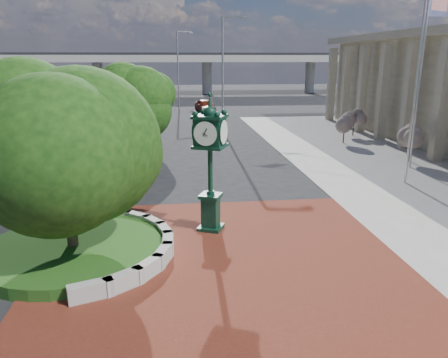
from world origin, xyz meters
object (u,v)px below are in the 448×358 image
Objects in this scene: post_clock at (210,159)px; street_lamp_far at (180,65)px; flagpole_b at (419,82)px; flagpole_a at (416,86)px; parked_car at (205,106)px; street_lamp_near at (225,66)px.

post_clock is 41.89m from street_lamp_far.
flagpole_b is 1.03× the size of street_lamp_far.
flagpole_a reaches higher than street_lamp_far.
post_clock is at bearing -153.72° from flagpole_a.
parked_car is 15.44m from street_lamp_near.
street_lamp_near is at bearing -95.38° from parked_car.
street_lamp_far is at bearing 112.19° from flagpole_b.
street_lamp_near is (-9.72, 15.07, 0.69)m from flagpole_b.
street_lamp_far is at bearing 122.50° from parked_car.
street_lamp_near is at bearing 122.83° from flagpole_b.
post_clock is at bearing -102.37° from parked_car.
flagpole_b is at bearing 57.69° from flagpole_a.
flagpole_b is 35.69m from street_lamp_far.
post_clock is at bearing -98.11° from street_lamp_near.
flagpole_a is at bearing -84.15° from parked_car.
post_clock reaches higher than parked_car.
street_lamp_far reaches higher than parked_car.
street_lamp_near is (-7.63, 18.37, 0.71)m from flagpole_a.
street_lamp_near is 1.02× the size of street_lamp_far.
street_lamp_far is at bearing 90.50° from post_clock.
flagpole_a is at bearing 26.28° from post_clock.
street_lamp_near reaches higher than street_lamp_far.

